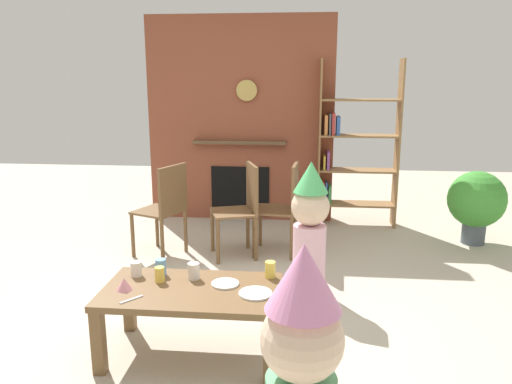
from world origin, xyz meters
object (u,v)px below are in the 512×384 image
object	(u,v)px
paper_cup_far_left	(270,270)
paper_plate_rear	(225,284)
coffee_table	(192,299)
child_with_cone_hat	(301,379)
paper_cup_far_right	(161,267)
paper_cup_near_left	(136,269)
dining_chair_right	(285,203)
potted_plant_tall	(477,201)
child_in_pink	(310,226)
paper_plate_front	(255,293)
birthday_cake_slice	(124,284)
paper_cup_near_right	(194,271)
dining_chair_left	(166,205)
dining_chair_middle	(243,205)
bookshelf	(352,149)
paper_cup_center	(160,275)

from	to	relation	value
paper_cup_far_left	paper_plate_rear	distance (m)	0.31
coffee_table	child_with_cone_hat	world-z (taller)	child_with_cone_hat
coffee_table	paper_cup_far_right	bearing A→B (deg)	141.69
coffee_table	paper_cup_near_left	xyz separation A→B (m)	(-0.40, 0.16, 0.12)
dining_chair_right	paper_plate_rear	bearing A→B (deg)	84.86
child_with_cone_hat	potted_plant_tall	distance (m)	3.92
coffee_table	child_in_pink	world-z (taller)	child_in_pink
paper_plate_front	paper_cup_far_right	bearing A→B (deg)	159.51
birthday_cake_slice	paper_plate_front	bearing A→B (deg)	0.84
paper_cup_far_right	paper_cup_near_left	bearing A→B (deg)	-167.12
paper_cup_far_right	paper_plate_front	size ratio (longest dim) A/B	0.53
paper_plate_rear	paper_cup_far_right	bearing A→B (deg)	165.15
paper_cup_far_left	child_in_pink	xyz separation A→B (m)	(0.26, 0.73, 0.08)
paper_plate_rear	paper_cup_near_right	bearing A→B (deg)	161.66
dining_chair_left	dining_chair_middle	xyz separation A→B (m)	(0.73, 0.09, 0.00)
bookshelf	dining_chair_left	world-z (taller)	bookshelf
paper_cup_center	paper_cup_far_right	distance (m)	0.12
paper_cup_near_right	dining_chair_middle	xyz separation A→B (m)	(0.11, 1.64, 0.02)
paper_cup_center	paper_plate_front	world-z (taller)	paper_cup_center
paper_cup_near_left	dining_chair_middle	xyz separation A→B (m)	(0.49, 1.63, 0.02)
paper_cup_near_right	paper_plate_front	world-z (taller)	paper_cup_near_right
coffee_table	paper_cup_center	size ratio (longest dim) A/B	11.18
paper_cup_near_right	birthday_cake_slice	distance (m)	0.43
paper_cup_near_left	dining_chair_right	xyz separation A→B (m)	(0.90, 1.72, 0.02)
paper_cup_far_left	paper_plate_front	xyz separation A→B (m)	(-0.07, -0.27, -0.05)
dining_chair_left	dining_chair_right	xyz separation A→B (m)	(1.13, 0.18, 0.00)
paper_cup_near_left	paper_plate_front	bearing A→B (deg)	-14.46
potted_plant_tall	child_in_pink	bearing A→B (deg)	-140.41
paper_cup_near_right	paper_cup_far_left	world-z (taller)	same
paper_cup_near_left	paper_cup_far_right	world-z (taller)	paper_cup_far_right
paper_cup_near_right	potted_plant_tall	xyz separation A→B (m)	(2.47, 2.23, -0.04)
paper_cup_far_right	dining_chair_middle	bearing A→B (deg)	77.93
dining_chair_middle	child_in_pink	bearing A→B (deg)	108.30
dining_chair_middle	birthday_cake_slice	bearing A→B (deg)	56.43
paper_cup_center	potted_plant_tall	distance (m)	3.53
paper_cup_far_right	dining_chair_right	distance (m)	1.84
paper_cup_center	child_in_pink	world-z (taller)	child_in_pink
paper_plate_rear	dining_chair_middle	size ratio (longest dim) A/B	0.19
paper_plate_rear	dining_chair_left	distance (m)	1.82
coffee_table	paper_plate_front	xyz separation A→B (m)	(0.40, -0.05, 0.08)
paper_cup_center	paper_cup_far_left	bearing A→B (deg)	11.33
paper_plate_front	child_in_pink	bearing A→B (deg)	71.72
paper_cup_far_left	birthday_cake_slice	size ratio (longest dim) A/B	1.06
paper_cup_far_right	paper_plate_rear	bearing A→B (deg)	-14.85
paper_plate_front	paper_cup_near_right	bearing A→B (deg)	154.96
dining_chair_left	dining_chair_middle	bearing A→B (deg)	-149.78
bookshelf	child_in_pink	xyz separation A→B (m)	(-0.49, -2.00, -0.32)
paper_cup_far_right	child_with_cone_hat	size ratio (longest dim) A/B	0.09
paper_cup_center	dining_chair_right	world-z (taller)	dining_chair_right
paper_cup_far_left	paper_plate_rear	world-z (taller)	paper_cup_far_left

